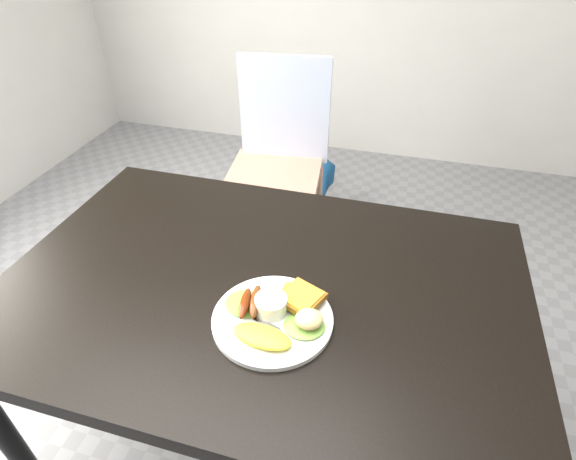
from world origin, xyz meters
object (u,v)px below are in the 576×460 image
(person, at_px, (254,130))
(plate, at_px, (273,319))
(dining_chair, at_px, (274,177))
(dining_table, at_px, (263,287))

(person, distance_m, plate, 0.98)
(plate, bearing_deg, dining_chair, 107.20)
(person, bearing_deg, dining_chair, -96.88)
(plate, bearing_deg, person, 111.31)
(dining_table, height_order, person, person)
(dining_table, distance_m, dining_chair, 1.04)
(dining_table, relative_size, person, 0.81)
(dining_table, relative_size, dining_chair, 2.96)
(dining_table, bearing_deg, plate, -62.08)
(dining_chair, distance_m, person, 0.33)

